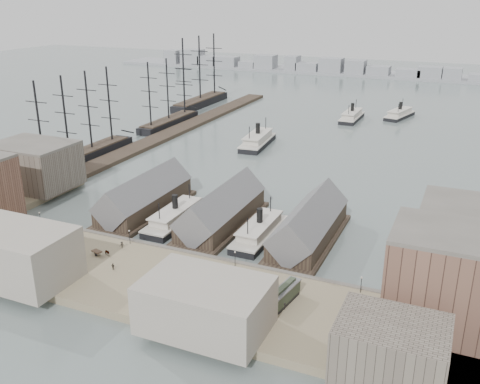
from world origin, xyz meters
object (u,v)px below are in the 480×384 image
at_px(horse_cart_right, 185,294).
at_px(ferry_docked_west, 176,217).
at_px(horse_cart_left, 66,236).
at_px(horse_cart_center, 104,252).
at_px(tram, 284,295).

bearing_deg(horse_cart_right, ferry_docked_west, 48.16).
bearing_deg(horse_cart_left, horse_cart_center, -97.22).
xyz_separation_m(tram, horse_cart_left, (-63.38, 6.27, -1.03)).
xyz_separation_m(ferry_docked_west, tram, (44.13, -30.66, 1.67)).
relative_size(ferry_docked_west, horse_cart_center, 5.28).
distance_m(ferry_docked_west, horse_cart_center, 28.46).
distance_m(ferry_docked_west, horse_cart_right, 44.30).
height_order(ferry_docked_west, horse_cart_center, ferry_docked_west).
height_order(ferry_docked_west, horse_cart_left, ferry_docked_west).
xyz_separation_m(horse_cart_center, horse_cart_right, (28.15, -9.02, -0.07)).
relative_size(tram, horse_cart_right, 2.24).
bearing_deg(horse_cart_right, horse_cart_center, 87.46).
relative_size(horse_cart_left, horse_cart_right, 1.01).
bearing_deg(horse_cart_center, horse_cart_left, 92.09).
relative_size(ferry_docked_west, horse_cart_right, 5.58).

